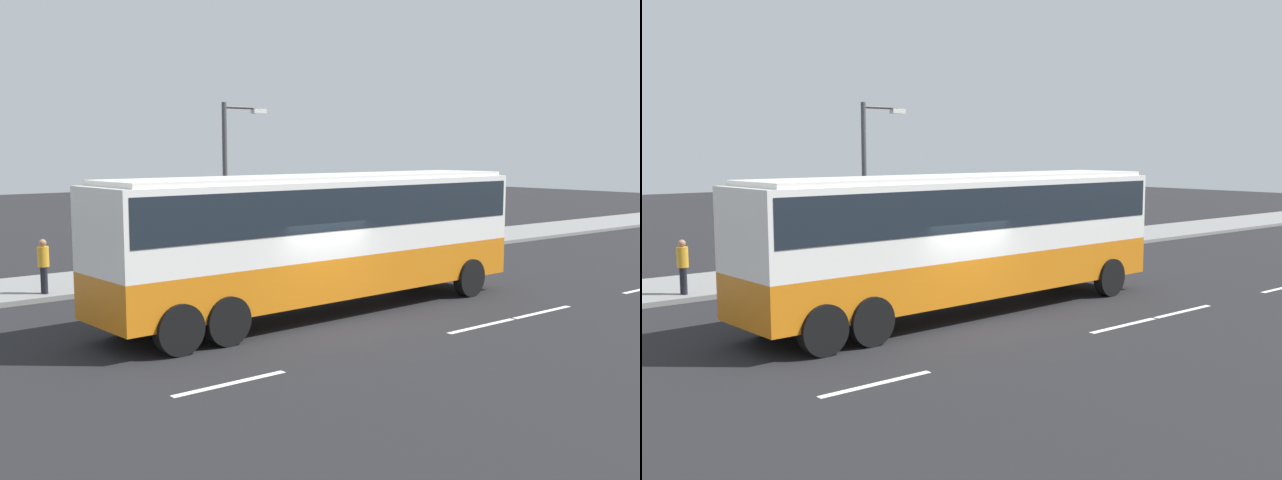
{
  "view_description": "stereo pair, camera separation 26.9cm",
  "coord_description": "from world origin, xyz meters",
  "views": [
    {
      "loc": [
        -11.61,
        -14.13,
        4.26
      ],
      "look_at": [
        0.37,
        0.48,
        2.0
      ],
      "focal_mm": 42.78,
      "sensor_mm": 36.0,
      "label": 1
    },
    {
      "loc": [
        -11.81,
        -13.96,
        4.26
      ],
      "look_at": [
        0.37,
        0.48,
        2.0
      ],
      "focal_mm": 42.78,
      "sensor_mm": 36.0,
      "label": 2
    }
  ],
  "objects": [
    {
      "name": "lane_centreline",
      "position": [
        3.02,
        -2.65,
        0.0
      ],
      "size": [
        37.66,
        0.16,
        0.01
      ],
      "color": "white",
      "rests_on": "ground_plane"
    },
    {
      "name": "ground_plane",
      "position": [
        0.0,
        0.0,
        0.0
      ],
      "size": [
        120.0,
        120.0,
        0.0
      ],
      "primitive_type": "plane",
      "color": "black"
    },
    {
      "name": "coach_bus",
      "position": [
        0.9,
        0.98,
        2.23
      ],
      "size": [
        12.57,
        3.0,
        3.6
      ],
      "rotation": [
        0.0,
        0.0,
        0.04
      ],
      "color": "orange",
      "rests_on": "ground_plane"
    },
    {
      "name": "pedestrian_near_curb",
      "position": [
        9.27,
        8.2,
        1.03
      ],
      "size": [
        0.32,
        0.32,
        1.54
      ],
      "rotation": [
        0.0,
        0.0,
        0.13
      ],
      "color": "#38334C",
      "rests_on": "sidewalk_curb"
    },
    {
      "name": "sidewalk_curb",
      "position": [
        0.0,
        8.89,
        0.07
      ],
      "size": [
        80.0,
        4.0,
        0.15
      ],
      "primitive_type": "cube",
      "color": "gray",
      "rests_on": "ground_plane"
    },
    {
      "name": "pedestrian_at_crossing",
      "position": [
        -4.11,
        7.47,
        1.05
      ],
      "size": [
        0.32,
        0.32,
        1.57
      ],
      "rotation": [
        0.0,
        0.0,
        0.04
      ],
      "color": "black",
      "rests_on": "sidewalk_curb"
    },
    {
      "name": "street_lamp",
      "position": [
        2.08,
        7.25,
        3.45
      ],
      "size": [
        1.69,
        0.24,
        5.63
      ],
      "color": "#47474C",
      "rests_on": "sidewalk_curb"
    }
  ]
}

